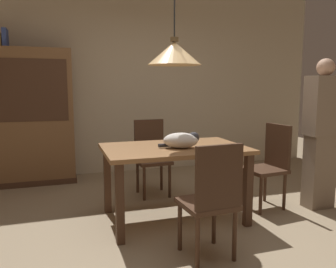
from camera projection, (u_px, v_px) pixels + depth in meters
ground at (191, 238)px, 3.02m from camera, size 10.00×10.00×0.00m
back_wall at (130, 80)px, 5.31m from camera, size 6.40×0.10×2.90m
dining_table at (174, 157)px, 3.38m from camera, size 1.40×0.90×0.75m
chair_right_side at (270, 162)px, 3.75m from camera, size 0.44×0.44×0.93m
chair_near_front at (212, 197)px, 2.58m from camera, size 0.43×0.43×0.93m
chair_far_back at (151, 154)px, 4.23m from camera, size 0.41×0.41×0.93m
cat_sleeping at (182, 140)px, 3.28m from camera, size 0.40×0.31×0.16m
pendant_lamp at (174, 53)px, 3.24m from camera, size 0.52×0.52×1.30m
hutch_bookcase at (32, 120)px, 4.64m from camera, size 1.12×0.45×1.85m
book_yellow_short at (0, 40)px, 4.39m from camera, size 0.04×0.20×0.18m
book_blue_wide at (5, 38)px, 4.41m from camera, size 0.06×0.24×0.24m
person_standing at (321, 134)px, 3.69m from camera, size 0.36×0.22×1.64m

